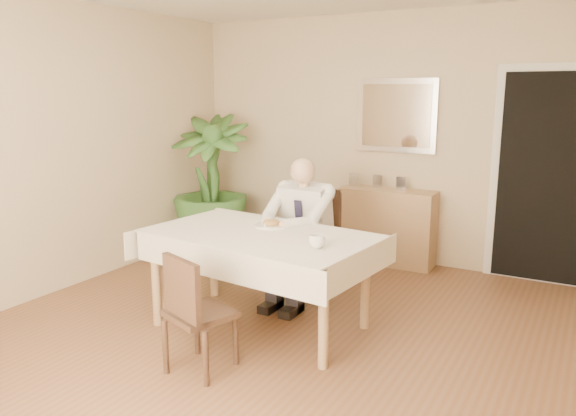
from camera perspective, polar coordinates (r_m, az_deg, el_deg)
The scene contains 17 objects.
room at distance 3.81m, azimuth -2.58°, elevation 4.20°, with size 5.00×5.02×2.60m.
doorway at distance 5.75m, azimuth 24.55°, elevation 2.72°, with size 0.96×0.07×2.10m.
mirror at distance 6.00m, azimuth 10.90°, elevation 9.21°, with size 0.86×0.04×0.76m.
dining_table at distance 4.27m, azimuth -2.89°, elevation -3.64°, with size 1.82×1.19×0.75m.
chair_far at distance 5.05m, azimuth 2.49°, elevation -2.72°, with size 0.47×0.47×0.95m.
chair_near at distance 3.68m, azimuth -9.64°, elevation -10.04°, with size 0.48×0.50×0.80m.
seated_man at distance 4.76m, azimuth 0.91°, elevation -1.70°, with size 0.48×0.72×1.24m.
plate at distance 4.43m, azimuth -1.72°, elevation -1.80°, with size 0.26×0.26×0.02m, color white.
food at distance 4.43m, azimuth -1.72°, elevation -1.52°, with size 0.14×0.14×0.06m, color olive.
knife at distance 4.36m, azimuth -1.67°, elevation -1.81°, with size 0.01×0.01×0.13m, color silver.
fork at distance 4.40m, azimuth -2.57°, elevation -1.68°, with size 0.01×0.01×0.13m, color silver.
coffee_mug at distance 3.84m, azimuth 2.96°, elevation -3.41°, with size 0.11×0.11×0.09m, color white.
sideboard at distance 6.02m, azimuth 10.02°, elevation -1.87°, with size 0.99×0.34×0.79m, color #8E6D4B.
photo_frame_left at distance 6.09m, azimuth 6.69°, elevation 2.88°, with size 0.10×0.02×0.14m, color silver.
photo_frame_center at distance 6.00m, azimuth 9.09°, elevation 2.68°, with size 0.10×0.02×0.14m, color silver.
photo_frame_right at distance 5.91m, azimuth 11.42°, elevation 2.45°, with size 0.10×0.02×0.14m, color silver.
potted_palm at distance 6.40m, azimuth -7.87°, elevation 2.47°, with size 0.87×0.87×1.54m, color #325F25.
Camera 1 is at (2.00, -3.21, 1.81)m, focal length 35.00 mm.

